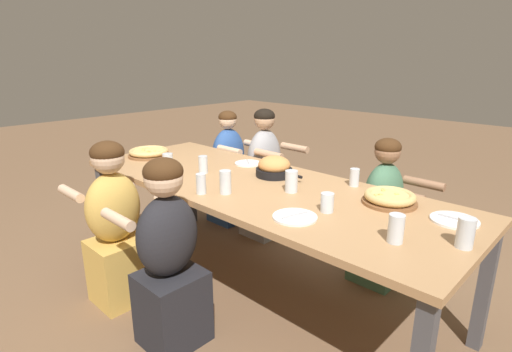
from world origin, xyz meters
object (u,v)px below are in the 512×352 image
Objects in this scene: pizza_board_main at (390,198)px; drinking_glass_g at (168,161)px; drinking_glass_d at (291,182)px; drinking_glass_i at (201,185)px; drinking_glass_c at (465,234)px; drinking_glass_e at (166,175)px; diner_near_center at (169,261)px; drinking_glass_f at (203,165)px; diner_near_midleft at (115,230)px; pizza_board_second at (149,152)px; drinking_glass_j at (225,183)px; drinking_glass_h at (354,178)px; empty_plate_c at (295,217)px; drinking_glass_a at (327,203)px; diner_far_midleft at (264,180)px; empty_plate_b at (454,220)px; drinking_glass_b at (396,230)px; empty_plate_a at (248,163)px; skillet_bowl at (274,167)px; diner_far_left at (229,173)px; diner_far_midright at (382,219)px.

pizza_board_main is 2.91× the size of drinking_glass_g.
drinking_glass_d is 0.55m from drinking_glass_i.
drinking_glass_c reaches higher than drinking_glass_e.
drinking_glass_f is at bearing 36.21° from diner_near_center.
drinking_glass_d is 0.12× the size of diner_near_midleft.
drinking_glass_j reaches higher than pizza_board_second.
diner_near_midleft reaches higher than drinking_glass_e.
drinking_glass_h is 1.26m from diner_near_center.
drinking_glass_j is (0.76, -0.10, 0.02)m from drinking_glass_g.
drinking_glass_a reaches higher than empty_plate_c.
pizza_board_second reaches higher than empty_plate_c.
diner_far_midleft is at bearing 161.39° from pizza_board_main.
drinking_glass_a is 0.83× the size of drinking_glass_f.
empty_plate_b is 1.41m from drinking_glass_i.
empty_plate_c is 1.55m from diner_far_midleft.
drinking_glass_b is 0.92× the size of drinking_glass_j.
diner_far_midleft reaches higher than drinking_glass_h.
drinking_glass_c is 0.13× the size of diner_near_midleft.
pizza_board_main is at bearing 9.75° from pizza_board_second.
empty_plate_a is 0.18× the size of diner_far_midleft.
drinking_glass_j is (-0.55, 0.01, 0.06)m from empty_plate_c.
drinking_glass_i is at bearing -97.27° from skillet_bowl.
diner_far_midleft is at bearing 164.71° from empty_plate_b.
drinking_glass_d is (-0.54, -0.22, 0.03)m from pizza_board_main.
empty_plate_b is 0.81m from empty_plate_c.
drinking_glass_b is 0.12× the size of diner_near_center.
drinking_glass_g is at bearing -167.82° from empty_plate_b.
empty_plate_a is at bearing 123.68° from drinking_glass_j.
diner_far_left is at bearing 153.67° from skillet_bowl.
drinking_glass_d is (-0.35, 0.12, 0.01)m from drinking_glass_a.
drinking_glass_d reaches higher than drinking_glass_g.
drinking_glass_d is at bearing -48.88° from diner_near_midleft.
drinking_glass_a is at bearing -19.64° from drinking_glass_d.
drinking_glass_j is 0.57m from diner_near_center.
drinking_glass_a is at bearing -75.60° from drinking_glass_h.
skillet_bowl is at bearing -30.87° from diner_near_midleft.
diner_near_center is at bearing -128.93° from pizza_board_main.
drinking_glass_g is (-1.03, -0.20, -0.02)m from drinking_glass_d.
empty_plate_c is 1.25m from diner_near_midleft.
drinking_glass_h reaches higher than empty_plate_b.
drinking_glass_g is at bearing 17.53° from diner_near_midleft.
empty_plate_c is at bearing -1.12° from drinking_glass_j.
drinking_glass_a reaches higher than empty_plate_a.
diner_far_midright is (0.06, 0.32, -0.37)m from drinking_glass_h.
drinking_glass_e is at bearing 28.84° from diner_far_left.
pizza_board_main is 0.26× the size of diner_far_midleft.
drinking_glass_j is at bearing -28.85° from diner_far_midright.
drinking_glass_c is 1.11× the size of drinking_glass_i.
drinking_glass_j is at bearing -155.97° from empty_plate_b.
drinking_glass_i is 0.50m from diner_near_center.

